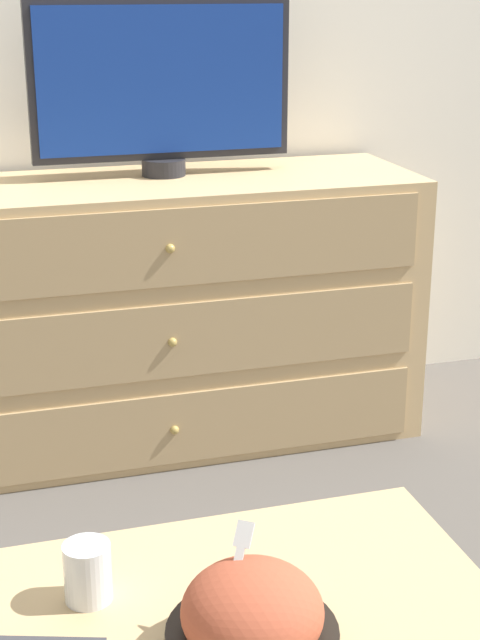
{
  "coord_description": "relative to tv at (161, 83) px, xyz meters",
  "views": [
    {
      "loc": [
        -0.57,
        -2.87,
        1.28
      ],
      "look_at": [
        -0.12,
        -1.36,
        0.73
      ],
      "focal_mm": 55.0,
      "sensor_mm": 36.0,
      "label": 1
    }
  ],
  "objects": [
    {
      "name": "dresser",
      "position": [
        -0.05,
        -0.06,
        -0.63
      ],
      "size": [
        1.49,
        0.5,
        0.76
      ],
      "color": "tan",
      "rests_on": "ground_plane"
    },
    {
      "name": "drink_cup",
      "position": [
        -0.43,
        -1.43,
        -0.55
      ],
      "size": [
        0.07,
        0.07,
        0.09
      ],
      "color": "#9E6638",
      "rests_on": "coffee_table"
    },
    {
      "name": "tv",
      "position": [
        0.0,
        0.0,
        0.0
      ],
      "size": [
        0.72,
        0.12,
        0.47
      ],
      "color": "#232328",
      "rests_on": "dresser"
    },
    {
      "name": "ground_plane",
      "position": [
        0.01,
        0.21,
        -1.01
      ],
      "size": [
        12.0,
        12.0,
        0.0
      ],
      "primitive_type": "plane",
      "color": "#56514C"
    },
    {
      "name": "takeout_bowl",
      "position": [
        -0.24,
        -1.61,
        -0.54
      ],
      "size": [
        0.23,
        0.23,
        0.16
      ],
      "color": "black",
      "rests_on": "coffee_table"
    }
  ]
}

